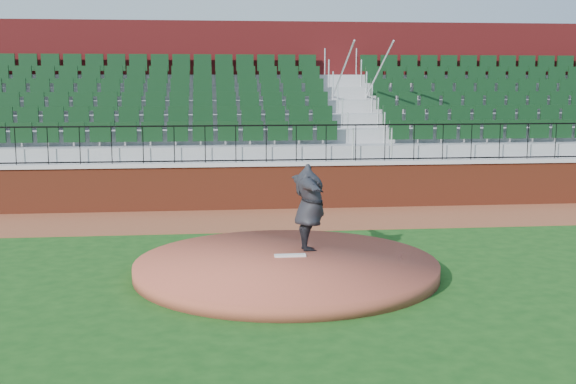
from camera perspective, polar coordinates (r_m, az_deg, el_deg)
The scene contains 10 objects.
ground at distance 13.53m, azimuth 0.69°, elevation -6.41°, with size 90.00×90.00×0.00m, color #153F12.
warning_track at distance 18.77m, azimuth -1.29°, elevation -2.12°, with size 34.00×3.20×0.01m, color brown.
field_wall at distance 20.24m, azimuth -1.69°, elevation 0.38°, with size 34.00×0.35×1.20m, color maroon.
wall_cap at distance 20.16m, azimuth -1.70°, elevation 2.21°, with size 34.00×0.45×0.10m, color #B7B7B7.
wall_railing at distance 20.10m, azimuth -1.71°, elevation 3.77°, with size 34.00×0.05×1.00m, color black, non-canonical shape.
seating_stands at distance 22.78m, azimuth -2.26°, elevation 5.60°, with size 34.00×5.10×4.60m, color gray, non-canonical shape.
concourse_wall at distance 25.55m, azimuth -2.71°, elevation 6.95°, with size 34.00×0.50×5.50m, color maroon.
pitchers_mound at distance 13.53m, azimuth -0.13°, elevation -5.86°, with size 5.55×5.55×0.25m, color brown.
pitching_rubber at distance 13.80m, azimuth 0.16°, elevation -4.95°, with size 0.59×0.15×0.04m, color silver.
pitcher at distance 14.15m, azimuth 1.67°, elevation -1.19°, with size 2.08×0.57×1.69m, color black.
Camera 1 is at (-1.58, -12.96, 3.52)m, focal length 45.76 mm.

